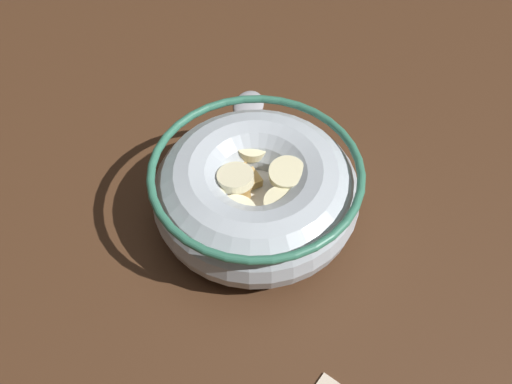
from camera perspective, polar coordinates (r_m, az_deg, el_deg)
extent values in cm
cube|color=#472B19|center=(45.31, 0.00, -3.14)|extent=(100.22, 100.22, 2.00)
cylinder|color=#B2BCC6|center=(44.25, 0.00, -2.17)|extent=(8.28, 8.28, 0.60)
torus|color=#B2BCC6|center=(42.22, 0.00, -0.13)|extent=(15.06, 15.06, 5.69)
torus|color=#337259|center=(40.26, 0.00, 2.11)|extent=(15.21, 15.21, 0.60)
cylinder|color=white|center=(42.07, 0.00, 0.03)|extent=(11.64, 11.64, 0.40)
cube|color=tan|center=(42.77, -2.41, 2.53)|extent=(1.67, 1.69, 0.74)
cube|color=tan|center=(43.48, 3.46, 3.43)|extent=(2.14, 2.15, 0.75)
cube|color=tan|center=(40.96, -5.01, -1.10)|extent=(2.09, 2.12, 0.86)
cube|color=#AD7F42|center=(44.40, 0.10, 4.54)|extent=(1.87, 1.92, 0.84)
cube|color=tan|center=(39.58, 1.78, -2.97)|extent=(2.07, 2.11, 0.89)
cube|color=#AD7F42|center=(39.59, -4.94, -3.41)|extent=(1.98, 2.03, 0.89)
cube|color=#B78947|center=(41.32, 3.55, 0.14)|extent=(2.16, 2.14, 0.86)
cube|color=#AD7F42|center=(43.64, 5.36, 3.39)|extent=(1.85, 1.79, 0.88)
cube|color=#B78947|center=(40.64, -1.53, -1.05)|extent=(2.07, 2.05, 0.80)
cube|color=tan|center=(42.29, -4.75, 1.72)|extent=(1.95, 2.00, 0.90)
cube|color=tan|center=(38.71, 0.06, -5.19)|extent=(2.01, 1.99, 0.79)
cube|color=#B78947|center=(39.89, 3.78, -2.77)|extent=(1.58, 1.59, 0.71)
cube|color=#AD7F42|center=(42.74, 6.32, 1.92)|extent=(2.00, 2.00, 0.71)
cube|color=tan|center=(39.69, -2.56, -2.88)|extent=(2.20, 2.21, 0.90)
cube|color=tan|center=(41.75, -1.21, 0.91)|extent=(1.82, 1.87, 0.84)
cube|color=#AD7F42|center=(44.80, -2.38, 5.04)|extent=(2.02, 2.00, 0.80)
cube|color=#B78947|center=(39.86, -0.55, -2.84)|extent=(1.56, 1.52, 0.77)
cube|color=tan|center=(38.98, -2.08, -4.54)|extent=(1.95, 1.90, 0.87)
cylinder|color=#F4EABC|center=(39.22, -1.90, -1.98)|extent=(3.61, 3.66, 1.16)
cylinder|color=beige|center=(40.84, 3.08, 1.83)|extent=(3.21, 3.20, 1.29)
cylinder|color=beige|center=(43.07, -0.48, 4.54)|extent=(3.59, 3.57, 1.01)
cylinder|color=beige|center=(39.78, 2.38, -1.32)|extent=(3.55, 3.56, 1.12)
cylinder|color=#F4EABC|center=(40.56, -2.03, 1.40)|extent=(2.87, 2.82, 1.03)
cylinder|color=beige|center=(43.11, -3.82, 4.52)|extent=(3.74, 3.70, 1.17)
cylinder|color=#F4EABC|center=(39.69, -4.76, -0.98)|extent=(3.53, 3.51, 1.08)
ellipsoid|color=#A5A5AD|center=(52.43, -0.74, 8.84)|extent=(4.46, 4.70, 0.80)
cube|color=#A5A5AD|center=(47.26, -2.77, 2.25)|extent=(7.95, 10.20, 0.36)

